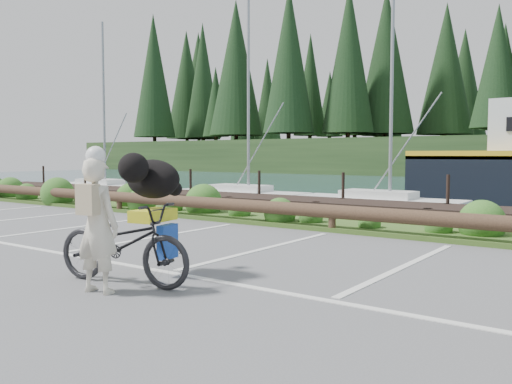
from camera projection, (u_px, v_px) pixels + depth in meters
ground at (188, 268)px, 8.10m from camera, size 72.00×72.00×0.00m
vegetation_strip at (346, 226)px, 12.38m from camera, size 34.00×1.60×0.10m
log_rail at (332, 232)px, 11.82m from camera, size 32.00×0.30×0.60m
bicycle at (123, 243)px, 7.05m from camera, size 2.15×1.07×1.08m
cyclist at (97, 226)px, 6.60m from camera, size 0.67×0.50×1.66m
dog at (153, 179)px, 7.59m from camera, size 0.63×1.02×0.55m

